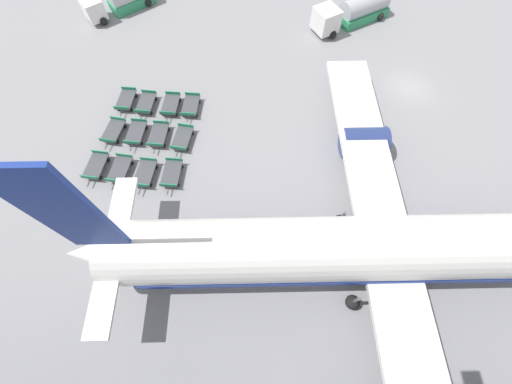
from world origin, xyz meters
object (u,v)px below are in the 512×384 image
at_px(baggage_dolly_row_far_col_a, 191,106).
at_px(baggage_dolly_row_far_col_b, 182,138).
at_px(airplane, 407,248).
at_px(baggage_dolly_row_mid_b_col_a, 171,105).
at_px(baggage_dolly_row_near_col_a, 126,100).
at_px(baggage_dolly_row_near_col_c, 96,166).
at_px(baggage_dolly_row_mid_b_col_c, 145,173).
at_px(baggage_dolly_row_far_col_c, 172,174).
at_px(baggage_dolly_row_mid_a_col_b, 136,133).
at_px(fuel_tanker_primary, 354,12).
at_px(baggage_dolly_row_near_col_b, 114,131).
at_px(baggage_dolly_row_mid_a_col_a, 146,103).
at_px(baggage_dolly_row_mid_b_col_b, 159,135).
at_px(baggage_dolly_row_mid_a_col_c, 120,169).

relative_size(baggage_dolly_row_far_col_a, baggage_dolly_row_far_col_b, 0.99).
xyz_separation_m(airplane, baggage_dolly_row_mid_b_col_a, (-15.53, -18.33, -2.54)).
relative_size(baggage_dolly_row_near_col_a, baggage_dolly_row_near_col_c, 1.00).
xyz_separation_m(baggage_dolly_row_mid_b_col_c, baggage_dolly_row_far_col_c, (0.06, 2.28, 0.00)).
bearing_deg(baggage_dolly_row_mid_b_col_a, baggage_dolly_row_near_col_c, -39.40).
bearing_deg(baggage_dolly_row_mid_a_col_b, baggage_dolly_row_mid_b_col_c, 18.78).
xyz_separation_m(fuel_tanker_primary, baggage_dolly_row_near_col_b, (16.29, -24.84, -0.79)).
relative_size(fuel_tanker_primary, baggage_dolly_row_far_col_c, 2.83).
bearing_deg(airplane, baggage_dolly_row_mid_b_col_c, -111.53).
bearing_deg(baggage_dolly_row_mid_a_col_b, baggage_dolly_row_mid_a_col_a, 173.75).
relative_size(baggage_dolly_row_near_col_c, baggage_dolly_row_far_col_a, 1.00).
bearing_deg(baggage_dolly_row_near_col_a, baggage_dolly_row_mid_a_col_a, 77.40).
bearing_deg(baggage_dolly_row_mid_a_col_a, baggage_dolly_row_mid_a_col_b, -6.25).
height_order(baggage_dolly_row_near_col_a, baggage_dolly_row_far_col_a, same).
height_order(baggage_dolly_row_near_col_a, baggage_dolly_row_near_col_b, same).
bearing_deg(baggage_dolly_row_far_col_b, baggage_dolly_row_mid_b_col_a, -159.58).
distance_m(baggage_dolly_row_near_col_b, baggage_dolly_row_mid_b_col_c, 5.88).
bearing_deg(baggage_dolly_row_near_col_a, baggage_dolly_row_mid_b_col_b, 40.74).
bearing_deg(baggage_dolly_row_mid_a_col_b, baggage_dolly_row_near_col_a, -158.09).
relative_size(baggage_dolly_row_near_col_c, baggage_dolly_row_mid_b_col_c, 1.00).
height_order(baggage_dolly_row_near_col_b, baggage_dolly_row_mid_b_col_c, same).
height_order(baggage_dolly_row_near_col_c, baggage_dolly_row_mid_a_col_c, same).
bearing_deg(baggage_dolly_row_mid_a_col_c, baggage_dolly_row_far_col_b, 122.62).
distance_m(baggage_dolly_row_mid_b_col_b, baggage_dolly_row_mid_b_col_c, 4.16).
bearing_deg(airplane, baggage_dolly_row_mid_a_col_b, -119.87).
bearing_deg(baggage_dolly_row_far_col_c, baggage_dolly_row_mid_a_col_a, -157.27).
height_order(baggage_dolly_row_mid_a_col_a, baggage_dolly_row_far_col_a, same).
height_order(baggage_dolly_row_mid_a_col_a, baggage_dolly_row_mid_b_col_b, same).
bearing_deg(fuel_tanker_primary, baggage_dolly_row_near_col_a, -62.92).
bearing_deg(baggage_dolly_row_mid_a_col_a, baggage_dolly_row_far_col_b, 42.38).
height_order(baggage_dolly_row_near_col_a, baggage_dolly_row_mid_b_col_b, same).
xyz_separation_m(baggage_dolly_row_near_col_c, baggage_dolly_row_mid_a_col_a, (-7.21, 3.30, 0.00)).
distance_m(baggage_dolly_row_near_col_a, baggage_dolly_row_near_col_c, 7.76).
xyz_separation_m(baggage_dolly_row_near_col_b, baggage_dolly_row_mid_b_col_b, (0.52, 4.24, 0.00)).
relative_size(baggage_dolly_row_mid_a_col_a, baggage_dolly_row_mid_b_col_b, 1.00).
bearing_deg(baggage_dolly_row_near_col_c, fuel_tanker_primary, 128.13).
distance_m(baggage_dolly_row_near_col_b, baggage_dolly_row_mid_b_col_a, 5.86).
bearing_deg(baggage_dolly_row_mid_a_col_c, fuel_tanker_primary, 131.12).
height_order(airplane, baggage_dolly_row_far_col_a, airplane).
bearing_deg(fuel_tanker_primary, baggage_dolly_row_mid_b_col_c, -45.41).
bearing_deg(baggage_dolly_row_mid_a_col_a, baggage_dolly_row_near_col_c, -24.61).
relative_size(baggage_dolly_row_near_col_b, baggage_dolly_row_mid_b_col_b, 1.01).
distance_m(baggage_dolly_row_near_col_c, baggage_dolly_row_mid_a_col_a, 7.93).
bearing_deg(baggage_dolly_row_near_col_c, baggage_dolly_row_mid_a_col_c, 80.40).
height_order(baggage_dolly_row_mid_b_col_b, baggage_dolly_row_far_col_c, same).
bearing_deg(baggage_dolly_row_mid_a_col_b, baggage_dolly_row_mid_b_col_b, 82.29).
bearing_deg(baggage_dolly_row_mid_a_col_b, airplane, 60.13).
bearing_deg(baggage_dolly_row_mid_b_col_c, baggage_dolly_row_far_col_b, 142.42).
bearing_deg(baggage_dolly_row_far_col_a, baggage_dolly_row_mid_b_col_c, -23.39).
xyz_separation_m(baggage_dolly_row_near_col_c, baggage_dolly_row_mid_a_col_b, (-3.59, 2.90, 0.00)).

